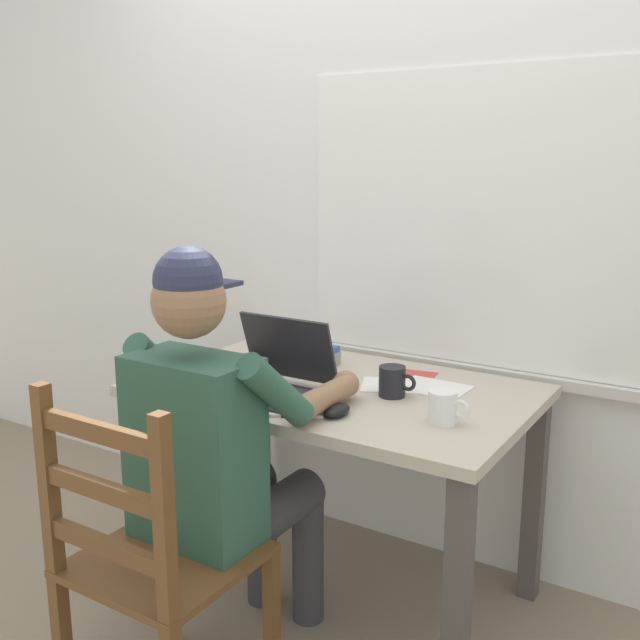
# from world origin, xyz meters

# --- Properties ---
(ground_plane) EXTENTS (8.00, 8.00, 0.00)m
(ground_plane) POSITION_xyz_m (0.00, 0.00, 0.00)
(ground_plane) COLOR gray
(back_wall) EXTENTS (6.00, 0.08, 2.60)m
(back_wall) POSITION_xyz_m (0.00, 0.46, 1.30)
(back_wall) COLOR silver
(back_wall) RESTS_ON ground
(desk) EXTENTS (1.22, 0.77, 0.74)m
(desk) POSITION_xyz_m (0.00, 0.00, 0.63)
(desk) COLOR #BCB29E
(desk) RESTS_ON ground
(seated_person) EXTENTS (0.50, 0.60, 1.23)m
(seated_person) POSITION_xyz_m (-0.09, -0.46, 0.68)
(seated_person) COLOR #2D5642
(seated_person) RESTS_ON ground
(wooden_chair) EXTENTS (0.42, 0.42, 0.93)m
(wooden_chair) POSITION_xyz_m (-0.09, -0.74, 0.45)
(wooden_chair) COLOR brown
(wooden_chair) RESTS_ON ground
(laptop) EXTENTS (0.33, 0.30, 0.23)m
(laptop) POSITION_xyz_m (-0.13, -0.16, 0.79)
(laptop) COLOR #232328
(laptop) RESTS_ON desk
(computer_mouse) EXTENTS (0.06, 0.10, 0.03)m
(computer_mouse) POSITION_xyz_m (0.15, -0.24, 0.75)
(computer_mouse) COLOR black
(computer_mouse) RESTS_ON desk
(coffee_mug_white) EXTENTS (0.12, 0.08, 0.09)m
(coffee_mug_white) POSITION_xyz_m (0.42, -0.13, 0.78)
(coffee_mug_white) COLOR white
(coffee_mug_white) RESTS_ON desk
(coffee_mug_dark) EXTENTS (0.12, 0.08, 0.09)m
(coffee_mug_dark) POSITION_xyz_m (0.20, -0.00, 0.78)
(coffee_mug_dark) COLOR black
(coffee_mug_dark) RESTS_ON desk
(book_stack_main) EXTENTS (0.19, 0.15, 0.07)m
(book_stack_main) POSITION_xyz_m (-0.19, 0.16, 0.77)
(book_stack_main) COLOR gray
(book_stack_main) RESTS_ON desk
(paper_pile_near_laptop) EXTENTS (0.25, 0.25, 0.01)m
(paper_pile_near_laptop) POSITION_xyz_m (0.00, -0.25, 0.74)
(paper_pile_near_laptop) COLOR white
(paper_pile_near_laptop) RESTS_ON desk
(paper_pile_back_corner) EXTENTS (0.22, 0.17, 0.01)m
(paper_pile_back_corner) POSITION_xyz_m (0.28, 0.14, 0.74)
(paper_pile_back_corner) COLOR white
(paper_pile_back_corner) RESTS_ON desk
(paper_pile_side) EXTENTS (0.24, 0.22, 0.00)m
(paper_pile_side) POSITION_xyz_m (0.16, 0.09, 0.74)
(paper_pile_side) COLOR white
(paper_pile_side) RESTS_ON desk
(landscape_photo_print) EXTENTS (0.14, 0.11, 0.00)m
(landscape_photo_print) POSITION_xyz_m (0.17, 0.25, 0.74)
(landscape_photo_print) COLOR #C63D33
(landscape_photo_print) RESTS_ON desk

